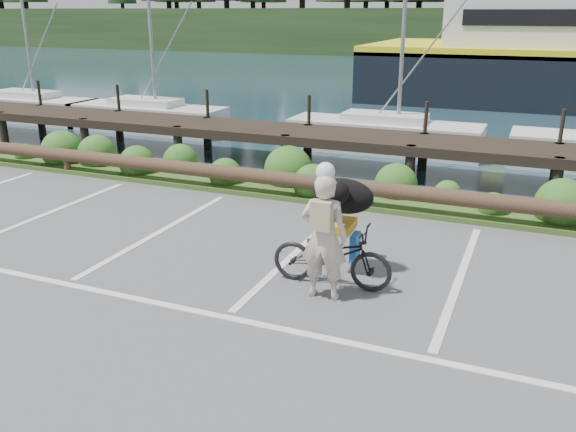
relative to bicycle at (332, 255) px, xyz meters
The scene contains 7 objects.
ground 1.48m from the bicycle, 131.02° to the right, with size 72.00×72.00×0.00m, color #4D4D4F.
harbor_backdrop 77.36m from the bicycle, 90.38° to the left, with size 170.00×160.00×30.00m.
vegetation_strip 4.36m from the bicycle, 102.28° to the left, with size 34.00×1.60×0.10m, color #3D5B21.
log_rail 3.69m from the bicycle, 104.61° to the left, with size 32.00×0.30×0.60m, color #443021, non-canonical shape.
bicycle is the anchor object (origin of this frame).
cyclist 0.58m from the bicycle, 87.13° to the right, with size 0.64×0.42×1.75m, color beige.
dog 0.91m from the bicycle, 92.87° to the left, with size 0.91×0.45×0.53m, color black.
Camera 1 is at (3.43, -6.53, 3.74)m, focal length 38.00 mm.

